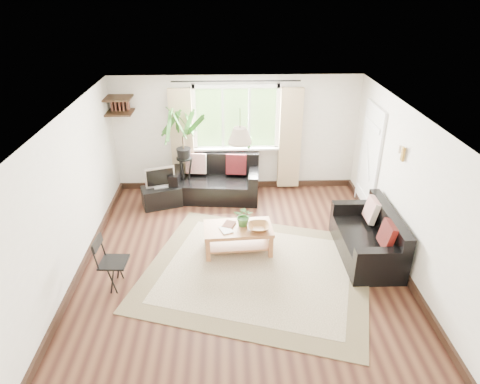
{
  "coord_description": "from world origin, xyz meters",
  "views": [
    {
      "loc": [
        -0.21,
        -5.62,
        4.1
      ],
      "look_at": [
        0.0,
        0.4,
        1.05
      ],
      "focal_mm": 32.0,
      "sensor_mm": 36.0,
      "label": 1
    }
  ],
  "objects_px": {
    "palm_stand": "(184,154)",
    "coffee_table": "(238,239)",
    "sofa_back": "(215,179)",
    "sofa_right": "(367,235)",
    "folding_chair": "(114,263)",
    "tv_stand": "(162,196)"
  },
  "relations": [
    {
      "from": "sofa_back",
      "to": "sofa_right",
      "type": "bearing_deg",
      "value": -35.58
    },
    {
      "from": "tv_stand",
      "to": "sofa_back",
      "type": "bearing_deg",
      "value": -1.5
    },
    {
      "from": "tv_stand",
      "to": "folding_chair",
      "type": "relative_size",
      "value": 0.92
    },
    {
      "from": "sofa_right",
      "to": "folding_chair",
      "type": "height_order",
      "value": "folding_chair"
    },
    {
      "from": "palm_stand",
      "to": "tv_stand",
      "type": "bearing_deg",
      "value": -138.8
    },
    {
      "from": "sofa_back",
      "to": "palm_stand",
      "type": "distance_m",
      "value": 0.81
    },
    {
      "from": "sofa_back",
      "to": "sofa_right",
      "type": "height_order",
      "value": "sofa_back"
    },
    {
      "from": "folding_chair",
      "to": "coffee_table",
      "type": "bearing_deg",
      "value": -62.18
    },
    {
      "from": "folding_chair",
      "to": "tv_stand",
      "type": "bearing_deg",
      "value": -5.22
    },
    {
      "from": "sofa_back",
      "to": "tv_stand",
      "type": "xyz_separation_m",
      "value": [
        -1.06,
        -0.32,
        -0.21
      ]
    },
    {
      "from": "sofa_right",
      "to": "palm_stand",
      "type": "height_order",
      "value": "palm_stand"
    },
    {
      "from": "sofa_back",
      "to": "sofa_right",
      "type": "xyz_separation_m",
      "value": [
        2.47,
        -2.14,
        -0.03
      ]
    },
    {
      "from": "sofa_right",
      "to": "coffee_table",
      "type": "bearing_deg",
      "value": -95.37
    },
    {
      "from": "palm_stand",
      "to": "coffee_table",
      "type": "bearing_deg",
      "value": -63.23
    },
    {
      "from": "tv_stand",
      "to": "folding_chair",
      "type": "height_order",
      "value": "folding_chair"
    },
    {
      "from": "coffee_table",
      "to": "folding_chair",
      "type": "distance_m",
      "value": 2.01
    },
    {
      "from": "coffee_table",
      "to": "tv_stand",
      "type": "xyz_separation_m",
      "value": [
        -1.47,
        1.63,
        -0.03
      ]
    },
    {
      "from": "sofa_right",
      "to": "coffee_table",
      "type": "relative_size",
      "value": 1.47
    },
    {
      "from": "sofa_right",
      "to": "tv_stand",
      "type": "relative_size",
      "value": 2.17
    },
    {
      "from": "sofa_right",
      "to": "tv_stand",
      "type": "height_order",
      "value": "sofa_right"
    },
    {
      "from": "sofa_right",
      "to": "palm_stand",
      "type": "relative_size",
      "value": 0.87
    },
    {
      "from": "sofa_right",
      "to": "folding_chair",
      "type": "distance_m",
      "value": 3.94
    }
  ]
}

